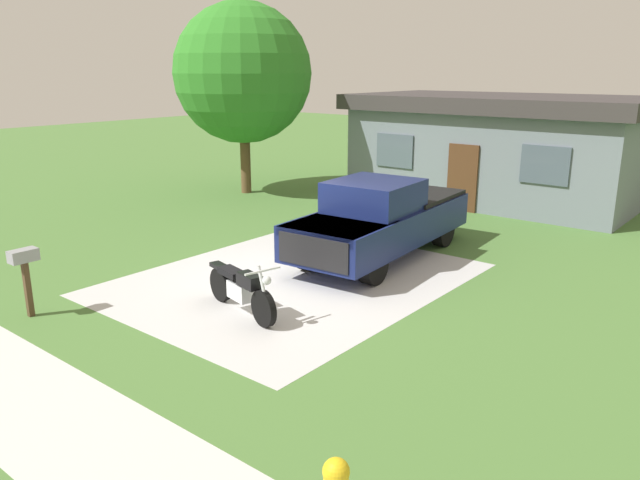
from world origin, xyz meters
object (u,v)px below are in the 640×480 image
at_px(pickup_truck, 383,218).
at_px(mailbox, 24,265).
at_px(shade_tree, 243,73).
at_px(neighbor_house, 498,147).
at_px(motorcycle, 241,289).

relative_size(pickup_truck, mailbox, 4.56).
xyz_separation_m(shade_tree, neighbor_house, (7.45, 4.70, -2.40)).
bearing_deg(motorcycle, neighbor_house, 93.37).
relative_size(mailbox, neighbor_house, 0.13).
bearing_deg(pickup_truck, motorcycle, -90.26).
bearing_deg(shade_tree, pickup_truck, -22.98).
relative_size(motorcycle, shade_tree, 0.33).
distance_m(mailbox, neighbor_house, 15.48).
height_order(motorcycle, neighbor_house, neighbor_house).
distance_m(pickup_truck, neighbor_house, 8.26).
bearing_deg(shade_tree, motorcycle, -44.63).
relative_size(mailbox, shade_tree, 0.19).
distance_m(motorcycle, shade_tree, 12.11).
bearing_deg(shade_tree, mailbox, -63.38).
relative_size(motorcycle, neighbor_house, 0.23).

